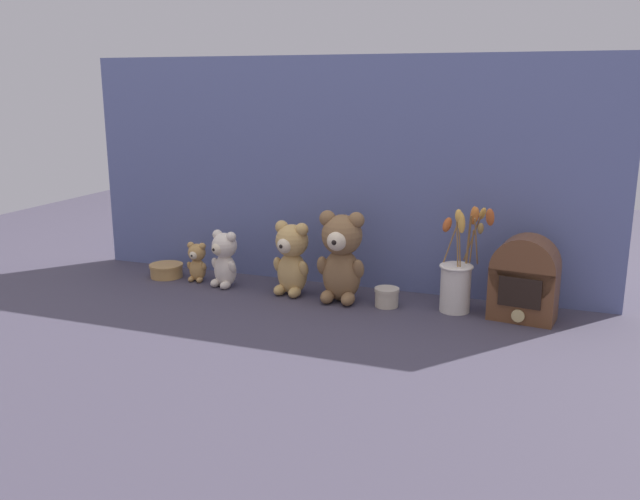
% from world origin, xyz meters
% --- Properties ---
extents(ground_plane, '(4.00, 4.00, 0.00)m').
position_xyz_m(ground_plane, '(0.00, 0.00, 0.00)').
color(ground_plane, '#3D3847').
extents(backdrop_wall, '(1.77, 0.02, 0.74)m').
position_xyz_m(backdrop_wall, '(0.00, 0.17, 0.37)').
color(backdrop_wall, slate).
rests_on(backdrop_wall, ground).
extents(teddy_bear_large, '(0.15, 0.14, 0.28)m').
position_xyz_m(teddy_bear_large, '(0.08, -0.01, 0.15)').
color(teddy_bear_large, olive).
rests_on(teddy_bear_large, ground).
extents(teddy_bear_medium, '(0.13, 0.12, 0.24)m').
position_xyz_m(teddy_bear_medium, '(-0.09, 0.01, 0.12)').
color(teddy_bear_medium, tan).
rests_on(teddy_bear_medium, ground).
extents(teddy_bear_small, '(0.11, 0.10, 0.19)m').
position_xyz_m(teddy_bear_small, '(-0.33, 0.00, 0.10)').
color(teddy_bear_small, beige).
rests_on(teddy_bear_small, ground).
extents(teddy_bear_tiny, '(0.07, 0.07, 0.13)m').
position_xyz_m(teddy_bear_tiny, '(-0.45, 0.03, 0.07)').
color(teddy_bear_tiny, tan).
rests_on(teddy_bear_tiny, ground).
extents(flower_vase, '(0.16, 0.13, 0.32)m').
position_xyz_m(flower_vase, '(0.43, 0.02, 0.10)').
color(flower_vase, silver).
rests_on(flower_vase, ground).
extents(vintage_radio, '(0.19, 0.13, 0.24)m').
position_xyz_m(vintage_radio, '(0.61, 0.02, 0.12)').
color(vintage_radio, brown).
rests_on(vintage_radio, ground).
extents(decorative_tin_tall, '(0.12, 0.12, 0.05)m').
position_xyz_m(decorative_tin_tall, '(-0.57, 0.03, 0.02)').
color(decorative_tin_tall, tan).
rests_on(decorative_tin_tall, ground).
extents(decorative_tin_short, '(0.07, 0.07, 0.06)m').
position_xyz_m(decorative_tin_short, '(0.22, -0.01, 0.03)').
color(decorative_tin_short, beige).
rests_on(decorative_tin_short, ground).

